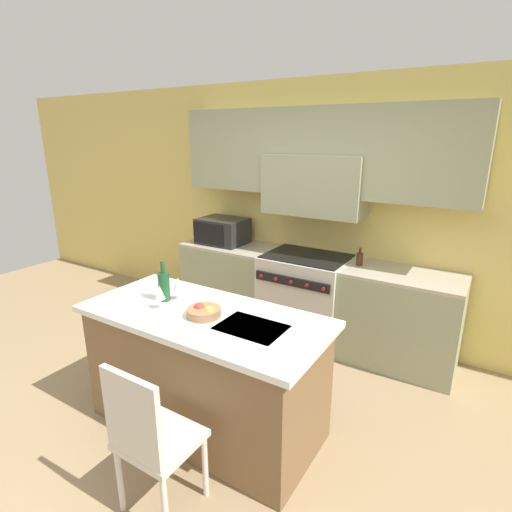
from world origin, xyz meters
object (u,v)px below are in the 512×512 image
Objects in this scene: fruit_bowl at (204,312)px; wine_glass_near at (160,293)px; island_chair at (149,435)px; wine_bottle at (164,286)px; wine_glass_far at (178,285)px; oil_bottle_on_counter at (360,259)px; microwave at (223,231)px; range_stove at (305,297)px.

wine_glass_near is at bearing -168.99° from fruit_bowl.
island_chair is 3.15× the size of wine_bottle.
wine_glass_far reaches higher than island_chair.
island_chair is 2.52m from oil_bottle_on_counter.
wine_glass_near is at bearing -67.06° from microwave.
microwave is at bearing 117.68° from island_chair.
wine_bottle reaches higher than microwave.
range_stove is 2.41m from island_chair.
microwave is 2.03m from fruit_bowl.
oil_bottle_on_counter is at bearing 81.60° from island_chair.
range_stove is at bearing 94.24° from island_chair.
microwave is at bearing 122.79° from fruit_bowl.
wine_bottle is at bearing -120.23° from oil_bottle_on_counter.
wine_glass_near reaches higher than island_chair.
wine_glass_far is (-0.01, 0.20, 0.00)m from wine_glass_near.
wine_glass_far is (0.74, -1.57, -0.01)m from microwave.
island_chair is (0.18, -2.41, 0.07)m from range_stove.
wine_bottle is (-0.61, 0.78, 0.50)m from island_chair.
wine_bottle is at bearing -67.98° from microwave.
fruit_bowl is (1.10, -1.70, -0.10)m from microwave.
microwave is at bearing 112.02° from wine_bottle.
wine_glass_far is at bearing 40.43° from wine_bottle.
wine_glass_far is at bearing 121.86° from island_chair.
wine_glass_far is 1.83m from oil_bottle_on_counter.
island_chair is at bearing -52.20° from wine_bottle.
oil_bottle_on_counter is (0.97, 1.67, -0.07)m from wine_bottle.
wine_glass_far is 0.39m from fruit_bowl.
wine_bottle reaches higher than fruit_bowl.
wine_bottle reaches higher than island_chair.
wine_glass_far is at bearing 91.80° from wine_glass_near.
microwave reaches higher than wine_glass_far.
wine_glass_near is 1.01× the size of oil_bottle_on_counter.
microwave is at bearing -179.08° from oil_bottle_on_counter.
wine_glass_far is (0.08, 0.07, 0.00)m from wine_bottle.
range_stove is 5.27× the size of wine_glass_near.
microwave is 0.55× the size of island_chair.
oil_bottle_on_counter is at bearing 63.74° from wine_glass_near.
wine_bottle is at bearing -139.57° from wine_glass_far.
range_stove is 1.24m from microwave.
range_stove is 5.27× the size of wine_glass_far.
microwave is (-1.09, 0.02, 0.59)m from range_stove.
range_stove is 1.70m from wine_glass_far.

